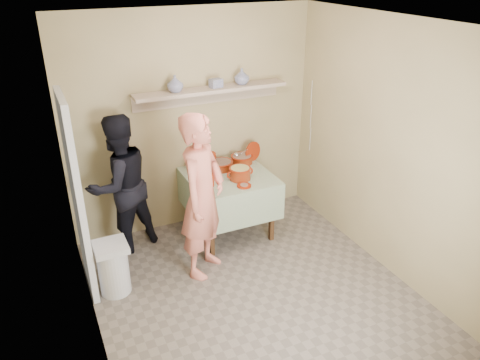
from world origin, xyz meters
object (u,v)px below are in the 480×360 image
serving_table (229,184)px  cazuela_rice (240,172)px  person_helper (120,185)px  person_cook (202,197)px  trash_bin (113,268)px

serving_table → cazuela_rice: bearing=-63.6°
serving_table → person_helper: bearing=170.7°
cazuela_rice → person_cook: bearing=-144.9°
person_helper → trash_bin: person_helper is taller
serving_table → trash_bin: 1.64m
cazuela_rice → trash_bin: size_ratio=0.59×
person_cook → person_helper: (-0.67, 0.79, -0.08)m
person_helper → trash_bin: size_ratio=2.86×
serving_table → trash_bin: bearing=-159.3°
person_cook → person_helper: 1.04m
person_cook → cazuela_rice: person_cook is taller
serving_table → trash_bin: (-1.50, -0.57, -0.36)m
person_cook → trash_bin: (-0.95, 0.02, -0.59)m
person_helper → cazuela_rice: (1.30, -0.35, 0.05)m
cazuela_rice → trash_bin: 1.72m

